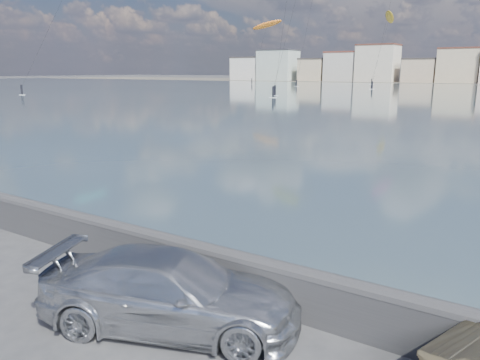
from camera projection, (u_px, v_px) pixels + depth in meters
ground at (74, 333)px, 8.48m from camera, size 700.00×700.00×0.00m
seawall at (172, 255)px, 10.56m from camera, size 400.00×0.36×1.08m
car_silver at (170, 291)px, 8.59m from camera, size 5.21×3.55×1.40m
kitesurfer_2 at (389, 18)px, 154.87m from camera, size 5.16×14.04×24.11m
kitesurfer_6 at (267, 25)px, 160.03m from camera, size 10.22×12.54×22.19m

